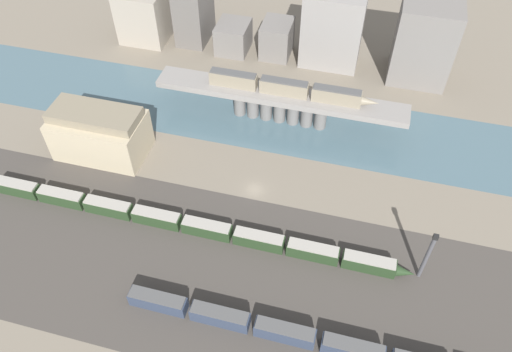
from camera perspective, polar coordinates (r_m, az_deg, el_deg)
ground_plane at (r=120.02m, az=-0.15°, el=-1.59°), size 400.00×400.00×0.00m
railbed_yard at (r=106.51m, az=-3.50°, el=-11.09°), size 280.00×42.00×0.01m
river_water at (r=138.21m, az=2.66°, el=6.46°), size 320.00×26.19×0.01m
bridge at (r=133.96m, az=2.76°, el=8.58°), size 67.01×7.74×9.18m
train_on_bridge at (r=130.78m, az=3.79°, el=9.99°), size 44.43×2.69×4.17m
train_yard_near at (r=98.30m, az=8.01°, el=-18.33°), size 79.60×2.89×3.66m
train_yard_mid at (r=112.42m, az=-7.83°, el=-5.50°), size 98.13×2.88×3.50m
warehouse_building at (r=130.78m, az=-17.43°, el=4.75°), size 22.42×13.20×13.28m
signal_tower at (r=105.74m, az=18.96°, el=-8.67°), size 1.00×0.86×14.27m
city_block_far_left at (r=170.92m, az=-12.64°, el=17.59°), size 14.54×13.98×16.40m
city_block_left at (r=166.69m, az=-7.18°, el=18.43°), size 9.12×14.21×20.92m
city_block_center at (r=162.88m, az=-2.62°, el=15.59°), size 9.75×10.96×9.12m
city_block_right at (r=160.47m, az=2.39°, el=15.41°), size 9.01×11.00×10.81m
city_block_far_right at (r=154.94m, az=8.71°, el=16.22°), size 17.45×10.84×22.77m
city_block_tall at (r=155.08m, az=18.67°, el=14.44°), size 16.49×15.71×23.61m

